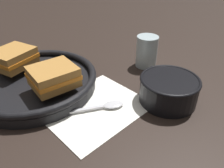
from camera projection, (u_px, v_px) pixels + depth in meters
name	position (u px, v px, depth m)	size (l,w,h in m)	color
ground_plane	(115.00, 102.00, 0.53)	(4.00, 4.00, 0.00)	black
napkin	(95.00, 107.00, 0.51)	(0.23, 0.20, 0.00)	white
soup_bowl	(169.00, 88.00, 0.51)	(0.14, 0.14, 0.06)	black
spoon	(105.00, 106.00, 0.50)	(0.14, 0.08, 0.01)	silver
skillet	(35.00, 81.00, 0.57)	(0.32, 0.32, 0.04)	black
sandwich_near_left	(53.00, 76.00, 0.50)	(0.11, 0.10, 0.05)	#B27A38
sandwich_near_right	(13.00, 58.00, 0.59)	(0.13, 0.12, 0.05)	#B27A38
drinking_glass	(147.00, 51.00, 0.66)	(0.06, 0.06, 0.10)	silver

